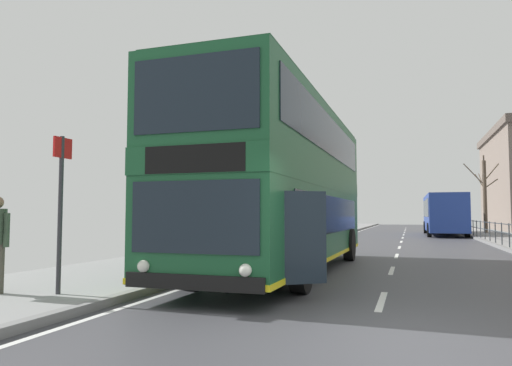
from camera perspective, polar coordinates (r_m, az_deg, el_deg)
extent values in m
cube|color=#414146|center=(6.30, 13.41, -17.79)|extent=(8.40, 140.00, 0.06)
cube|color=silver|center=(8.84, 14.78, -13.47)|extent=(0.12, 2.00, 0.00)
cube|color=silver|center=(13.59, 15.92, -10.01)|extent=(0.12, 2.00, 0.00)
cube|color=silver|center=(18.36, 16.46, -8.35)|extent=(0.12, 2.00, 0.00)
cube|color=silver|center=(23.15, 16.77, -7.37)|extent=(0.12, 2.00, 0.00)
cube|color=silver|center=(27.94, 16.98, -6.73)|extent=(0.12, 2.00, 0.00)
cube|color=silver|center=(32.73, 17.12, -6.28)|extent=(0.12, 2.00, 0.00)
cube|color=silver|center=(37.53, 17.23, -5.94)|extent=(0.12, 2.00, 0.00)
cube|color=silver|center=(42.32, 17.32, -5.68)|extent=(0.12, 2.00, 0.00)
cube|color=silver|center=(47.12, 17.38, -5.47)|extent=(0.12, 2.00, 0.00)
cube|color=silver|center=(51.92, 17.44, -5.30)|extent=(0.12, 2.00, 0.00)
cube|color=silver|center=(56.72, 17.48, -5.16)|extent=(0.12, 2.00, 0.00)
cube|color=silver|center=(7.70, -18.54, -14.86)|extent=(0.12, 133.00, 0.00)
cube|color=slate|center=(7.89, -20.64, -14.04)|extent=(0.20, 140.00, 0.14)
cube|color=#19512D|center=(12.78, 3.51, -4.93)|extent=(2.65, 11.05, 1.81)
cube|color=#19512D|center=(12.81, 3.49, 0.17)|extent=(2.67, 11.10, 0.47)
cube|color=#19512D|center=(12.93, 3.47, 4.86)|extent=(2.65, 11.05, 1.65)
cube|color=#154527|center=(13.09, 3.45, 8.61)|extent=(2.57, 10.71, 0.08)
cube|color=#19232D|center=(7.59, -7.50, -4.04)|extent=(2.21, 0.06, 1.16)
cube|color=black|center=(7.64, -7.45, 2.90)|extent=(1.76, 0.05, 0.45)
cube|color=#19232D|center=(7.84, -7.37, 10.62)|extent=(2.21, 0.06, 1.25)
cube|color=black|center=(7.66, -7.59, -11.69)|extent=(2.39, 0.11, 0.24)
cube|color=yellow|center=(12.83, 3.52, -8.70)|extent=(2.68, 11.10, 0.10)
cube|color=#19232D|center=(12.78, 9.33, -3.75)|extent=(0.13, 8.59, 0.94)
cube|color=#19232D|center=(12.67, 9.03, 5.46)|extent=(0.15, 9.91, 0.99)
cube|color=#19232D|center=(13.43, -1.43, -3.80)|extent=(0.13, 8.59, 0.94)
cube|color=#19232D|center=(13.33, -1.82, 4.96)|extent=(0.15, 9.91, 0.99)
sphere|color=white|center=(7.28, -1.28, -10.39)|extent=(0.20, 0.20, 0.20)
sphere|color=white|center=(8.05, -13.31, -9.66)|extent=(0.20, 0.20, 0.20)
cube|color=#19232D|center=(8.09, 5.76, -6.46)|extent=(0.68, 0.48, 1.55)
cube|color=black|center=(8.46, 3.96, -6.36)|extent=(0.11, 0.90, 1.55)
cylinder|color=black|center=(9.33, 5.39, -9.85)|extent=(0.31, 1.04, 1.04)
cylinder|color=black|center=(10.16, -8.16, -9.33)|extent=(0.31, 1.04, 1.04)
cylinder|color=black|center=(16.12, 11.09, -7.24)|extent=(0.31, 1.04, 1.04)
cylinder|color=black|center=(16.61, 2.75, -7.21)|extent=(0.31, 1.04, 1.04)
cube|color=navy|center=(38.00, 21.51, -3.36)|extent=(2.52, 10.88, 2.61)
cube|color=#19232D|center=(37.94, 19.63, -2.86)|extent=(0.07, 9.24, 1.25)
cube|color=#19232D|center=(38.10, 23.36, -2.77)|extent=(0.07, 9.24, 1.25)
cube|color=#19232D|center=(43.44, 21.02, -3.05)|extent=(2.11, 0.04, 1.57)
cylinder|color=black|center=(41.38, 19.60, -5.01)|extent=(0.29, 0.96, 0.96)
cylinder|color=black|center=(41.53, 22.86, -4.93)|extent=(0.29, 0.96, 0.96)
cylinder|color=black|center=(34.32, 20.00, -5.30)|extent=(0.29, 0.96, 0.96)
cylinder|color=black|center=(34.50, 23.93, -5.19)|extent=(0.29, 0.96, 0.96)
cylinder|color=#2D3338|center=(22.78, 28.02, -5.53)|extent=(0.05, 0.05, 1.01)
cylinder|color=#2D3338|center=(24.48, 27.31, -5.41)|extent=(0.05, 0.05, 1.01)
cylinder|color=#2D3338|center=(26.19, 26.70, -5.29)|extent=(0.05, 0.05, 1.01)
cylinder|color=#2D3338|center=(27.89, 26.16, -5.19)|extent=(0.05, 0.05, 1.01)
cylinder|color=#2D3338|center=(29.60, 25.68, -5.11)|extent=(0.05, 0.05, 1.01)
cylinder|color=#2D3338|center=(31.31, 25.26, -5.03)|extent=(0.05, 0.05, 1.01)
cylinder|color=#2D3338|center=(33.02, 24.88, -4.96)|extent=(0.05, 0.05, 1.01)
cylinder|color=#2D3338|center=(34.74, 24.53, -4.89)|extent=(0.05, 0.05, 1.01)
cylinder|color=#2D3338|center=(36.45, 24.22, -4.83)|extent=(0.05, 0.05, 1.01)
cylinder|color=#2D3338|center=(38.16, 23.94, -4.78)|extent=(0.05, 0.05, 1.01)
cylinder|color=#384C38|center=(9.39, -27.65, -5.00)|extent=(0.11, 0.11, 0.59)
cylinder|color=#2D2D33|center=(8.98, -22.37, -3.48)|extent=(0.08, 0.08, 2.74)
cube|color=red|center=(9.08, -22.10, 3.92)|extent=(0.04, 0.44, 0.36)
cylinder|color=brown|center=(40.63, 25.69, -1.45)|extent=(0.28, 0.28, 5.55)
cylinder|color=brown|center=(41.27, 26.33, 1.17)|extent=(1.27, 1.03, 1.43)
cylinder|color=brown|center=(40.29, 25.58, 1.84)|extent=(0.26, 1.05, 1.60)
cylinder|color=brown|center=(40.92, 25.19, 0.14)|extent=(0.65, 0.62, 1.22)
cylinder|color=brown|center=(41.44, 25.36, 0.15)|extent=(0.27, 1.61, 1.42)
cylinder|color=brown|center=(40.88, 26.30, -0.06)|extent=(1.04, 0.38, 0.78)
cylinder|color=brown|center=(40.65, 24.60, 0.94)|extent=(1.51, 0.11, 1.77)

